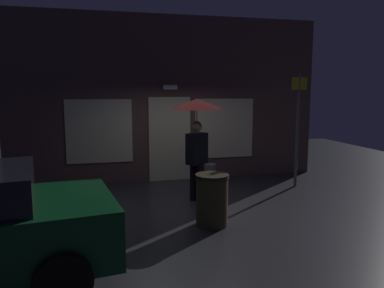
% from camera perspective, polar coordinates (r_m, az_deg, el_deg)
% --- Properties ---
extents(ground_plane, '(18.00, 18.00, 0.00)m').
position_cam_1_polar(ground_plane, '(8.00, -0.50, -9.04)').
color(ground_plane, '#2D2D33').
extents(building_facade, '(8.18, 0.48, 4.28)m').
position_cam_1_polar(building_facade, '(9.94, -3.64, 6.70)').
color(building_facade, brown).
rests_on(building_facade, ground).
extents(person_with_umbrella, '(1.14, 1.14, 2.19)m').
position_cam_1_polar(person_with_umbrella, '(7.85, 0.74, 3.58)').
color(person_with_umbrella, black).
rests_on(person_with_umbrella, ground).
extents(street_sign_post, '(0.40, 0.07, 2.78)m').
position_cam_1_polar(street_sign_post, '(9.48, 15.77, 2.98)').
color(street_sign_post, '#595B60').
rests_on(street_sign_post, ground).
extents(sidewalk_bollard, '(0.29, 0.29, 0.52)m').
position_cam_1_polar(sidewalk_bollard, '(9.54, 2.83, -4.60)').
color(sidewalk_bollard, slate).
rests_on(sidewalk_bollard, ground).
extents(trash_bin, '(0.59, 0.59, 0.92)m').
position_cam_1_polar(trash_bin, '(6.65, 3.06, -8.48)').
color(trash_bin, '#473823').
rests_on(trash_bin, ground).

